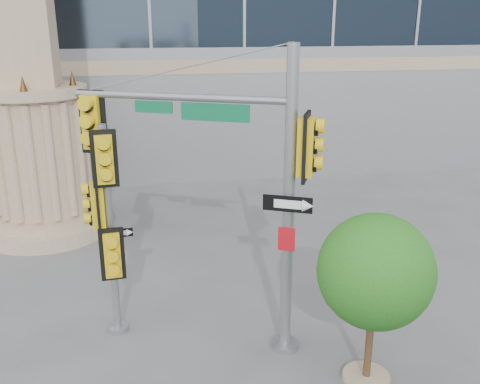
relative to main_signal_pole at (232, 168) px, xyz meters
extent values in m
plane|color=#545456|center=(0.59, -1.13, -4.23)|extent=(120.00, 120.00, 0.00)
cylinder|color=tan|center=(-5.41, 7.87, -3.98)|extent=(4.40, 4.40, 0.50)
cylinder|color=tan|center=(-5.41, 7.87, -3.58)|extent=(3.80, 3.80, 0.30)
cylinder|color=tan|center=(-5.41, 7.87, -1.43)|extent=(3.00, 3.00, 4.00)
cylinder|color=tan|center=(-5.41, 7.87, 0.72)|extent=(3.50, 3.50, 0.30)
cone|color=#472D14|center=(-4.11, 7.87, 1.12)|extent=(0.24, 0.24, 0.50)
cylinder|color=slate|center=(1.12, -0.51, -4.16)|extent=(0.64, 0.64, 0.14)
cylinder|color=slate|center=(1.12, -0.51, -0.82)|extent=(0.25, 0.25, 6.83)
cylinder|color=slate|center=(-1.05, 0.48, 1.46)|extent=(4.42, 2.12, 0.16)
cube|color=#0B6139|center=(-0.34, 0.13, 1.17)|extent=(1.37, 0.65, 0.36)
cube|color=gold|center=(-2.92, 1.33, 0.83)|extent=(0.70, 0.55, 1.42)
cube|color=gold|center=(1.41, -0.64, 0.55)|extent=(0.55, 0.70, 1.42)
cube|color=black|center=(1.06, -0.65, -0.65)|extent=(0.97, 0.46, 0.34)
cube|color=#B6101A|center=(1.06, -0.65, -1.44)|extent=(0.35, 0.18, 0.52)
cylinder|color=slate|center=(-2.70, 0.87, -4.17)|extent=(0.49, 0.49, 0.12)
cylinder|color=slate|center=(-2.70, 0.87, -1.68)|extent=(0.18, 0.18, 5.10)
cube|color=gold|center=(-2.68, 0.64, 0.15)|extent=(0.59, 0.34, 1.27)
cube|color=gold|center=(-2.93, 0.84, -0.97)|extent=(0.34, 0.59, 1.27)
cube|color=gold|center=(-2.68, 0.64, -2.09)|extent=(0.59, 0.34, 1.27)
cube|color=black|center=(-2.51, 0.76, -1.63)|extent=(0.63, 0.09, 0.20)
cylinder|color=tan|center=(2.54, -1.92, -4.17)|extent=(0.99, 0.99, 0.11)
cylinder|color=#382314|center=(2.54, -1.92, -3.24)|extent=(0.15, 0.15, 1.98)
sphere|color=#215814|center=(2.54, -1.92, -1.70)|extent=(2.31, 2.31, 2.31)
sphere|color=#215814|center=(3.03, -1.65, -2.03)|extent=(1.43, 1.43, 1.43)
sphere|color=#215814|center=(2.15, -2.20, -1.97)|extent=(1.21, 1.21, 1.21)
camera|label=1|loc=(-1.71, -10.80, 3.08)|focal=40.00mm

